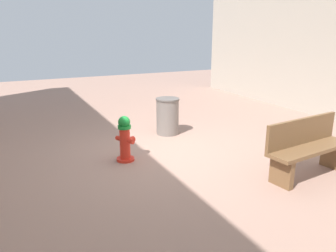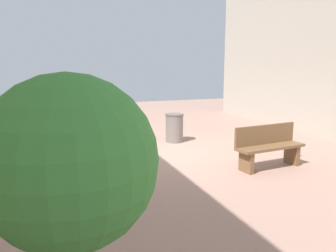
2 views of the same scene
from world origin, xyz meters
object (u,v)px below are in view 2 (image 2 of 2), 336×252
Objects in this scene: fire_hydrant at (138,140)px; bench_near at (268,146)px; trash_bin at (174,128)px; planter_tree at (71,189)px.

bench_near reaches higher than fire_hydrant.
fire_hydrant is at bearing 39.25° from trash_bin.
bench_near is at bearing 108.92° from trash_bin.
trash_bin is at bearing -140.75° from fire_hydrant.
planter_tree is (2.03, 5.63, 0.98)m from fire_hydrant.
bench_near is at bearing 142.42° from fire_hydrant.
fire_hydrant is 1.84m from trash_bin.
planter_tree is at bearing 39.58° from bench_near.
trash_bin is (-1.42, -1.16, -0.00)m from fire_hydrant.
planter_tree is (4.50, 3.72, 0.91)m from bench_near.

